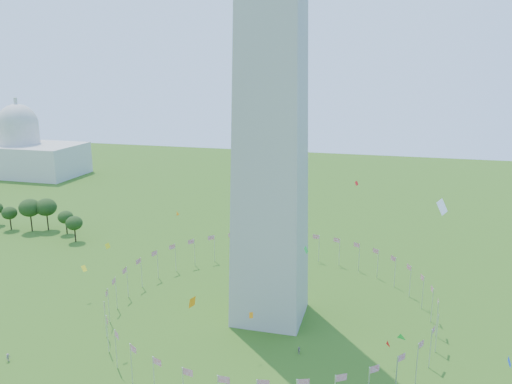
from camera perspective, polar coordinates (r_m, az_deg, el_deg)
flag_ring at (r=128.96m, az=1.62°, el=-12.13°), size 80.24×80.24×9.00m
capitol_building at (r=320.78m, az=-25.43°, el=5.88°), size 70.00×35.00×46.00m
kites_aloft at (r=100.69m, az=2.04°, el=-10.77°), size 109.04×70.21×41.34m
tree_line_west at (r=211.48m, az=-25.35°, el=-2.57°), size 55.55×15.72×12.98m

